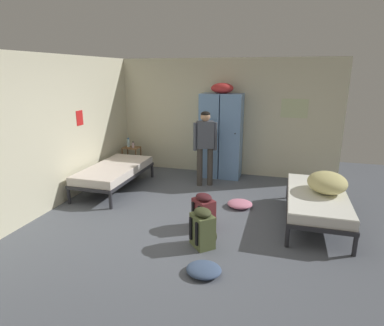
% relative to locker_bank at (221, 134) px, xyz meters
% --- Properties ---
extents(ground_plane, '(9.41, 9.41, 0.00)m').
position_rel_locker_bank_xyz_m(ground_plane, '(0.02, -2.66, -0.97)').
color(ground_plane, '#565B66').
extents(room_backdrop, '(5.01, 5.94, 2.59)m').
position_rel_locker_bank_xyz_m(room_backdrop, '(-1.32, -1.29, 0.33)').
color(room_backdrop, beige).
rests_on(room_backdrop, ground_plane).
extents(locker_bank, '(0.90, 0.55, 2.07)m').
position_rel_locker_bank_xyz_m(locker_bank, '(0.00, 0.00, 0.00)').
color(locker_bank, '#6B93C6').
rests_on(locker_bank, ground_plane).
extents(shelf_unit, '(0.38, 0.30, 0.57)m').
position_rel_locker_bank_xyz_m(shelf_unit, '(-2.13, -0.14, -0.62)').
color(shelf_unit, brown).
rests_on(shelf_unit, ground_plane).
extents(bed_right, '(0.90, 1.90, 0.49)m').
position_rel_locker_bank_xyz_m(bed_right, '(1.91, -1.89, -0.59)').
color(bed_right, '#28282D').
rests_on(bed_right, ground_plane).
extents(bed_left_rear, '(0.90, 1.90, 0.49)m').
position_rel_locker_bank_xyz_m(bed_left_rear, '(-1.88, -1.43, -0.59)').
color(bed_left_rear, '#28282D').
rests_on(bed_left_rear, ground_plane).
extents(bedding_heap, '(0.59, 0.72, 0.31)m').
position_rel_locker_bank_xyz_m(bedding_heap, '(2.04, -1.82, -0.32)').
color(bedding_heap, '#D1C67F').
rests_on(bedding_heap, bed_right).
extents(person_traveler, '(0.46, 0.30, 1.54)m').
position_rel_locker_bank_xyz_m(person_traveler, '(-0.19, -0.70, -0.04)').
color(person_traveler, '#3D3833').
rests_on(person_traveler, ground_plane).
extents(water_bottle, '(0.06, 0.06, 0.22)m').
position_rel_locker_bank_xyz_m(water_bottle, '(-2.21, -0.12, -0.30)').
color(water_bottle, '#B2DBEA').
rests_on(water_bottle, shelf_unit).
extents(lotion_bottle, '(0.05, 0.05, 0.15)m').
position_rel_locker_bank_xyz_m(lotion_bottle, '(-2.06, -0.18, -0.33)').
color(lotion_bottle, beige).
rests_on(lotion_bottle, shelf_unit).
extents(backpack_maroon, '(0.42, 0.42, 0.55)m').
position_rel_locker_bank_xyz_m(backpack_maroon, '(0.27, -2.58, -0.71)').
color(backpack_maroon, maroon).
rests_on(backpack_maroon, ground_plane).
extents(backpack_olive, '(0.42, 0.42, 0.55)m').
position_rel_locker_bank_xyz_m(backpack_olive, '(0.39, -3.11, -0.71)').
color(backpack_olive, '#566038').
rests_on(backpack_olive, ground_plane).
extents(clothes_pile_denim, '(0.42, 0.38, 0.11)m').
position_rel_locker_bank_xyz_m(clothes_pile_denim, '(0.55, -3.73, -0.92)').
color(clothes_pile_denim, '#42567A').
rests_on(clothes_pile_denim, ground_plane).
extents(clothes_pile_pink, '(0.44, 0.41, 0.12)m').
position_rel_locker_bank_xyz_m(clothes_pile_pink, '(0.68, -1.64, -0.91)').
color(clothes_pile_pink, pink).
rests_on(clothes_pile_pink, ground_plane).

